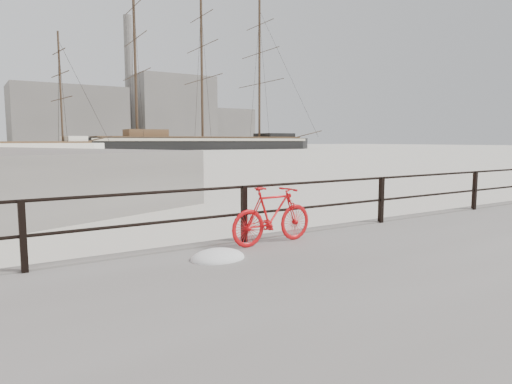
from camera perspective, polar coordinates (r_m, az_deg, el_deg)
ground at (r=10.53m, az=14.63°, el=-5.46°), size 400.00×400.00×0.00m
guardrail at (r=10.30m, az=15.38°, el=-0.96°), size 28.00×0.10×1.00m
bicycle at (r=7.90m, az=2.07°, el=-2.89°), size 1.68×0.33×1.01m
barque_black at (r=108.25m, az=-6.66°, el=5.29°), size 68.69×25.93×37.69m
schooner_mid at (r=84.72m, az=-27.38°, el=4.30°), size 30.98×15.42×21.43m
industrial_west at (r=149.68m, az=-22.40°, el=8.62°), size 32.00×18.00×18.00m
industrial_mid at (r=164.64m, az=-10.54°, el=9.80°), size 26.00×20.00×24.00m
industrial_east at (r=178.85m, az=-4.23°, el=8.01°), size 20.00×16.00×14.00m
smokestack at (r=165.80m, az=-15.56°, el=13.12°), size 2.80×2.80×44.00m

